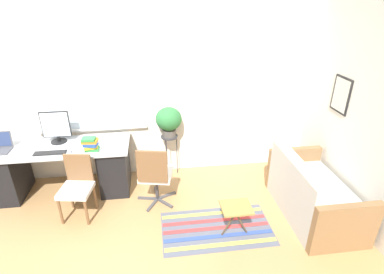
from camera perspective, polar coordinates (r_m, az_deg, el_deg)
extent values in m
plane|color=tan|center=(4.55, -16.66, -11.78)|extent=(14.00, 14.00, 0.00)
cube|color=white|center=(4.65, -17.49, 7.77)|extent=(9.00, 0.06, 2.70)
cube|color=white|center=(4.68, -24.19, 9.14)|extent=(0.76, 0.02, 1.43)
cube|color=white|center=(4.68, -24.22, 9.11)|extent=(0.69, 0.01, 1.36)
cube|color=white|center=(4.52, -14.32, 10.07)|extent=(0.76, 0.02, 1.43)
cube|color=white|center=(4.51, -14.33, 10.04)|extent=(0.69, 0.01, 1.36)
cube|color=white|center=(4.82, -18.14, 1.64)|extent=(1.61, 0.11, 0.04)
cube|color=white|center=(4.58, 26.21, 6.02)|extent=(0.06, 9.00, 2.70)
cube|color=black|center=(4.47, 26.54, 7.20)|extent=(0.02, 0.36, 0.48)
cube|color=silver|center=(4.47, 26.45, 7.20)|extent=(0.01, 0.31, 0.43)
cube|color=#B2B7BC|center=(4.61, -24.26, -1.85)|extent=(1.98, 0.72, 0.03)
cube|color=black|center=(5.05, -31.66, -6.02)|extent=(0.40, 0.64, 0.72)
cube|color=black|center=(4.62, -14.50, -5.50)|extent=(0.40, 0.64, 0.72)
cylinder|color=black|center=(4.73, -24.00, -0.77)|extent=(0.22, 0.22, 0.02)
cylinder|color=black|center=(4.71, -24.10, -0.25)|extent=(0.04, 0.04, 0.08)
cube|color=black|center=(4.64, -24.56, 2.20)|extent=(0.39, 0.02, 0.38)
cube|color=silver|center=(4.62, -24.60, 2.14)|extent=(0.37, 0.01, 0.36)
cube|color=black|center=(4.45, -25.42, -2.75)|extent=(0.42, 0.11, 0.02)
ellipsoid|color=slate|center=(4.37, -22.09, -2.52)|extent=(0.03, 0.06, 0.03)
cube|color=white|center=(4.27, -18.51, -2.62)|extent=(0.18, 0.16, 0.02)
cube|color=green|center=(4.27, -18.51, -2.19)|extent=(0.18, 0.12, 0.04)
cube|color=yellow|center=(4.24, -18.72, -1.77)|extent=(0.19, 0.14, 0.04)
cube|color=#2851B2|center=(4.22, -18.75, -1.31)|extent=(0.19, 0.16, 0.04)
cube|color=orange|center=(4.21, -18.90, -0.72)|extent=(0.21, 0.16, 0.04)
cube|color=green|center=(4.19, -19.11, -0.38)|extent=(0.18, 0.14, 0.03)
cylinder|color=brown|center=(4.24, -23.79, -12.81)|extent=(0.04, 0.04, 0.40)
cylinder|color=brown|center=(4.11, -19.47, -13.28)|extent=(0.04, 0.04, 0.40)
cylinder|color=brown|center=(4.48, -22.07, -10.23)|extent=(0.04, 0.04, 0.40)
cylinder|color=brown|center=(4.36, -17.99, -10.58)|extent=(0.04, 0.04, 0.40)
cube|color=silver|center=(4.18, -21.27, -9.48)|extent=(0.45, 0.43, 0.06)
cube|color=brown|center=(4.22, -20.77, -5.46)|extent=(0.35, 0.09, 0.39)
cube|color=#47474C|center=(4.46, -8.43, -11.47)|extent=(0.29, 0.10, 0.03)
cube|color=#47474C|center=(4.33, -7.49, -12.67)|extent=(0.18, 0.27, 0.03)
cube|color=#47474C|center=(4.35, -5.20, -12.39)|extent=(0.22, 0.24, 0.03)
cube|color=#47474C|center=(4.48, -4.85, -11.05)|extent=(0.28, 0.15, 0.03)
cube|color=#47474C|center=(4.55, -6.80, -10.52)|extent=(0.07, 0.29, 0.03)
cylinder|color=#333338|center=(4.31, -6.69, -9.49)|extent=(0.04, 0.04, 0.37)
cube|color=silver|center=(4.19, -6.84, -7.08)|extent=(0.51, 0.49, 0.06)
cube|color=brown|center=(3.88, -7.63, -5.64)|extent=(0.40, 0.12, 0.45)
cube|color=beige|center=(4.37, 22.14, -11.01)|extent=(0.78, 1.23, 0.43)
cube|color=beige|center=(4.01, 19.19, -6.95)|extent=(0.16, 1.23, 0.39)
cube|color=olive|center=(3.88, 27.08, -15.27)|extent=(0.78, 0.09, 0.64)
cube|color=olive|center=(4.79, 18.68, -5.44)|extent=(0.78, 0.09, 0.64)
cylinder|color=#333338|center=(4.67, -4.34, 0.10)|extent=(0.26, 0.26, 0.02)
cylinder|color=#333338|center=(4.84, -2.88, -3.49)|extent=(0.01, 0.01, 0.67)
cylinder|color=#333338|center=(4.91, -4.93, -3.06)|extent=(0.01, 0.01, 0.67)
cylinder|color=#333338|center=(4.75, -4.80, -4.17)|extent=(0.01, 0.01, 0.67)
cylinder|color=#514C47|center=(4.65, -4.37, 0.87)|extent=(0.21, 0.21, 0.12)
ellipsoid|color=#2D7038|center=(4.56, -4.46, 3.46)|extent=(0.40, 0.40, 0.36)
cube|color=#565B6B|center=(3.97, 4.70, -16.92)|extent=(1.38, 0.78, 0.01)
cube|color=#DBCC4C|center=(3.77, 5.64, -19.73)|extent=(1.35, 0.06, 0.00)
cube|color=#334C99|center=(3.87, 5.16, -18.27)|extent=(1.35, 0.06, 0.00)
cube|color=#C63838|center=(3.97, 4.70, -16.88)|extent=(1.35, 0.06, 0.00)
cube|color=#C63838|center=(4.07, 4.27, -15.56)|extent=(1.35, 0.06, 0.00)
cube|color=#DBCC4C|center=(4.18, 3.87, -14.30)|extent=(1.35, 0.06, 0.00)
cube|color=olive|center=(3.66, 8.44, -13.13)|extent=(0.36, 0.30, 0.02)
cylinder|color=#4C3D2D|center=(3.78, 7.27, -15.73)|extent=(0.21, 0.02, 0.41)
cylinder|color=#4C3D2D|center=(3.81, 9.17, -15.49)|extent=(0.21, 0.02, 0.41)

